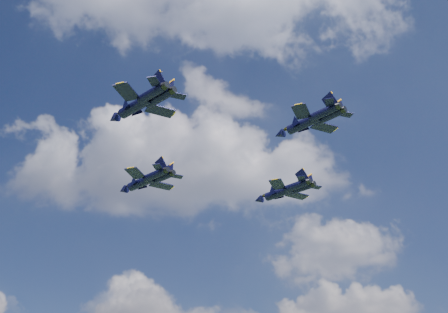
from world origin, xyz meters
TOP-DOWN VIEW (x-y plane):
  - jet_lead at (-25.47, 11.30)m, footprint 15.58×13.02m
  - jet_left at (-20.75, -17.63)m, footprint 14.90×12.87m
  - jet_right at (3.48, 16.42)m, footprint 15.03×12.71m
  - jet_slot at (6.83, -14.00)m, footprint 13.24×11.77m

SIDE VIEW (x-z plane):
  - jet_slot at x=6.83m, z-range 62.26..65.68m
  - jet_right at x=3.48m, z-range 63.98..67.79m
  - jet_left at x=-20.75m, z-range 64.29..68.10m
  - jet_lead at x=-25.47m, z-range 64.80..68.73m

